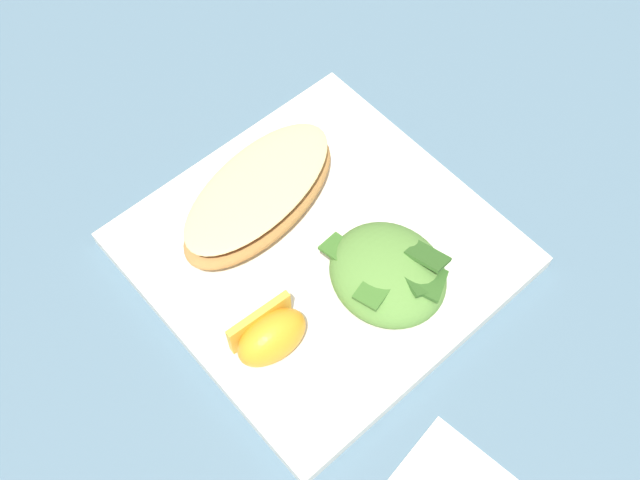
# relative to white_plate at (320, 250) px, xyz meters

# --- Properties ---
(ground) EXTENTS (3.00, 3.00, 0.00)m
(ground) POSITION_rel_white_plate_xyz_m (0.00, 0.00, -0.01)
(ground) COLOR slate
(white_plate) EXTENTS (0.28, 0.28, 0.02)m
(white_plate) POSITION_rel_white_plate_xyz_m (0.00, 0.00, 0.00)
(white_plate) COLOR white
(white_plate) RESTS_ON ground
(cheesy_pizza_bread) EXTENTS (0.11, 0.18, 0.04)m
(cheesy_pizza_bread) POSITION_rel_white_plate_xyz_m (-0.06, -0.01, 0.03)
(cheesy_pizza_bread) COLOR #B77F42
(cheesy_pizza_bread) RESTS_ON white_plate
(green_salad_pile) EXTENTS (0.11, 0.09, 0.04)m
(green_salad_pile) POSITION_rel_white_plate_xyz_m (0.06, 0.02, 0.03)
(green_salad_pile) COLOR #5B8E3D
(green_salad_pile) RESTS_ON white_plate
(orange_wedge_front) EXTENTS (0.04, 0.06, 0.04)m
(orange_wedge_front) POSITION_rel_white_plate_xyz_m (0.04, -0.09, 0.03)
(orange_wedge_front) COLOR orange
(orange_wedge_front) RESTS_ON white_plate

